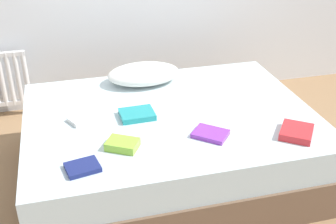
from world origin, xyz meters
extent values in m
plane|color=#93704C|center=(0.00, 0.00, 0.00)|extent=(8.00, 8.00, 0.00)
cube|color=brown|center=(0.00, 0.00, 0.14)|extent=(2.00, 1.50, 0.28)
cube|color=silver|center=(0.00, 0.00, 0.39)|extent=(1.96, 1.46, 0.22)
cylinder|color=white|center=(-1.21, 1.20, 0.36)|extent=(0.04, 0.04, 0.50)
cylinder|color=white|center=(-1.14, 1.20, 0.36)|extent=(0.04, 0.04, 0.50)
cylinder|color=white|center=(-1.07, 1.20, 0.36)|extent=(0.04, 0.04, 0.50)
cylinder|color=white|center=(-1.01, 1.20, 0.36)|extent=(0.04, 0.04, 0.50)
cube|color=white|center=(-1.21, 1.20, 0.13)|extent=(0.45, 0.04, 0.04)
ellipsoid|color=white|center=(-0.07, 0.53, 0.58)|extent=(0.57, 0.35, 0.15)
cube|color=purple|center=(0.17, -0.35, 0.51)|extent=(0.26, 0.26, 0.03)
cube|color=#8CC638|center=(-0.39, -0.35, 0.53)|extent=(0.23, 0.21, 0.05)
cube|color=teal|center=(-0.23, 0.00, 0.52)|extent=(0.23, 0.19, 0.04)
cube|color=white|center=(-0.57, 0.05, 0.51)|extent=(0.25, 0.21, 0.03)
cube|color=red|center=(0.69, -0.48, 0.52)|extent=(0.28, 0.29, 0.05)
cube|color=navy|center=(-0.63, -0.51, 0.51)|extent=(0.21, 0.18, 0.03)
camera|label=1|loc=(-0.66, -2.49, 1.91)|focal=45.71mm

